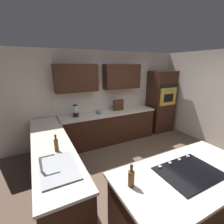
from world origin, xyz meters
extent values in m
plane|color=brown|center=(0.00, 0.00, 0.00)|extent=(14.00, 14.00, 0.00)
cube|color=silver|center=(0.00, -2.10, 1.30)|extent=(6.00, 0.10, 2.60)
cube|color=#381E14|center=(-0.40, -1.88, 1.89)|extent=(1.10, 0.34, 0.70)
cube|color=#381E14|center=(0.95, -1.88, 1.89)|extent=(1.10, 0.34, 0.70)
cube|color=silver|center=(-2.45, -0.30, 1.30)|extent=(0.10, 4.00, 2.60)
cube|color=#381E14|center=(0.10, -1.72, 0.43)|extent=(2.80, 0.60, 0.86)
cube|color=silver|center=(0.10, -1.72, 0.88)|extent=(2.84, 0.64, 0.04)
cube|color=#381E14|center=(1.82, -0.55, 0.43)|extent=(0.60, 2.90, 0.86)
cube|color=silver|center=(1.82, -0.55, 0.88)|extent=(0.64, 2.94, 0.04)
cube|color=#381E14|center=(0.36, 1.13, 0.43)|extent=(1.86, 0.89, 0.86)
cube|color=silver|center=(0.36, 1.13, 0.88)|extent=(1.94, 0.97, 0.04)
cube|color=#381E14|center=(-1.85, -1.72, 1.02)|extent=(0.80, 0.60, 2.03)
cube|color=gold|center=(-1.85, -1.41, 1.24)|extent=(0.66, 0.03, 0.56)
cube|color=black|center=(-1.85, -1.39, 1.20)|extent=(0.40, 0.01, 0.26)
cube|color=black|center=(-1.85, -1.41, 1.57)|extent=(0.66, 0.02, 0.11)
cylinder|color=silver|center=(-1.85, -1.37, 1.46)|extent=(0.56, 0.02, 0.02)
cube|color=#515456|center=(1.82, 0.13, 0.91)|extent=(0.40, 0.30, 0.02)
cube|color=#515456|center=(1.82, 0.47, 0.91)|extent=(0.40, 0.30, 0.02)
cube|color=#B7BABF|center=(1.82, 0.30, 0.92)|extent=(0.46, 0.70, 0.01)
cylinder|color=#B7BABF|center=(2.02, 0.30, 1.01)|extent=(0.03, 0.03, 0.22)
cylinder|color=#B7BABF|center=(1.94, 0.30, 1.12)|extent=(0.18, 0.02, 0.02)
cube|color=black|center=(0.36, 1.13, 0.91)|extent=(0.76, 0.56, 0.01)
cylinder|color=#B2B2B7|center=(0.09, 0.90, 0.92)|extent=(0.04, 0.04, 0.02)
cylinder|color=#B2B2B7|center=(0.27, 0.90, 0.92)|extent=(0.04, 0.04, 0.02)
cylinder|color=#B2B2B7|center=(0.45, 0.90, 0.92)|extent=(0.04, 0.04, 0.02)
cylinder|color=#B2B2B7|center=(0.63, 0.90, 0.92)|extent=(0.04, 0.04, 0.02)
cylinder|color=black|center=(1.05, -1.76, 0.96)|extent=(0.15, 0.15, 0.11)
cylinder|color=silver|center=(1.05, -1.76, 1.10)|extent=(0.11, 0.11, 0.18)
cylinder|color=black|center=(1.05, -1.76, 1.21)|extent=(0.12, 0.12, 0.03)
ellipsoid|color=#668CB2|center=(0.40, -1.76, 0.95)|extent=(0.18, 0.18, 0.10)
cube|color=#472B19|center=(-0.25, -1.80, 1.06)|extent=(0.31, 0.10, 0.32)
cube|color=#472B19|center=(-0.25, -1.75, 1.06)|extent=(0.29, 0.02, 0.02)
cylinder|color=brown|center=(1.77, -0.18, 1.00)|extent=(0.07, 0.07, 0.19)
cylinder|color=brown|center=(1.77, -0.18, 1.12)|extent=(0.03, 0.03, 0.06)
cylinder|color=black|center=(1.77, -0.18, 1.16)|extent=(0.03, 0.03, 0.02)
cylinder|color=brown|center=(1.14, 0.99, 0.99)|extent=(0.08, 0.08, 0.19)
cylinder|color=brown|center=(1.14, 0.99, 1.12)|extent=(0.03, 0.03, 0.06)
cylinder|color=black|center=(1.14, 0.99, 1.16)|extent=(0.04, 0.04, 0.02)
camera|label=1|loc=(2.00, 2.21, 2.20)|focal=25.35mm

